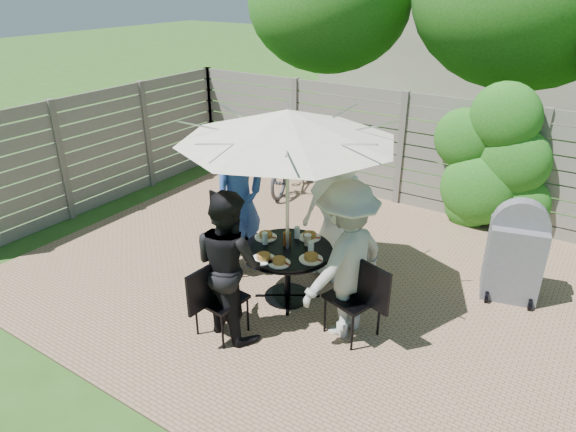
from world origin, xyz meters
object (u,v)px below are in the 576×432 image
Objects in this scene: chair_front at (221,313)px; bbq_grill at (514,254)px; glass_back at (297,232)px; syrup_jug at (287,239)px; person_back at (337,208)px; plate_front at (264,258)px; patio_table at (287,264)px; plate_right at (311,258)px; bicycle at (292,164)px; glass_right at (311,248)px; person_right at (346,261)px; plate_extra at (279,262)px; umbrella at (287,126)px; glass_left at (265,238)px; plate_left at (266,236)px; person_front at (229,264)px; chair_left at (234,248)px; chair_back at (341,251)px; person_left at (239,203)px; coffee_cup at (308,240)px; chair_right at (353,313)px; plate_back at (310,236)px.

chair_front is 0.74× the size of bbq_grill.
syrup_jug is (0.00, -0.21, 0.01)m from glass_back.
person_back is 6.91× the size of plate_front.
person_back is at bearing 77.94° from patio_table.
plate_right is 0.15× the size of bicycle.
person_right is at bearing -22.48° from glass_right.
person_right is at bearing 11.39° from plate_front.
plate_front is 1.08× the size of plate_extra.
chair_front is at bearing -89.94° from person_back.
bicycle is (-1.83, 2.92, -1.61)m from umbrella.
umbrella is 19.47× the size of glass_back.
person_right is 7.05× the size of plate_extra.
glass_left is (-0.08, 0.90, 0.46)m from chair_front.
plate_extra is at bearing -41.12° from plate_left.
person_right reaches higher than bbq_grill.
chair_front is at bearing 90.84° from person_front.
glass_right reaches higher than plate_left.
chair_left is 6.82× the size of glass_right.
plate_extra is at bearing -14.59° from chair_left.
umbrella is at bearing -69.71° from bicycle.
patio_table is 0.42m from plate_left.
bbq_grill is (2.18, 1.19, -0.17)m from glass_back.
chair_left is 1.11m from plate_front.
person_left reaches higher than chair_back.
patio_table is 0.29m from syrup_jug.
glass_back is at bearing 87.55° from plate_front.
chair_front reaches higher than chair_back.
plate_right is at bearing -52.30° from coffee_cup.
glass_left is at bearing 9.81° from chair_right.
glass_right is 0.08× the size of bicycle.
patio_table is 4.60× the size of plate_left.
glass_right is at bearing -2.32° from syrup_jug.
person_left is 2.13× the size of chair_front.
chair_right is 1.11m from plate_back.
plate_back is 1.62× the size of syrup_jug.
chair_back is 0.74m from plate_back.
plate_right is at bearing -12.06° from plate_left.
glass_back is (-0.12, -0.08, 0.05)m from plate_back.
plate_front is (-0.08, -0.35, 0.22)m from patio_table.
chair_left is at bearing -171.63° from plate_back.
chair_left reaches higher than plate_front.
chair_left is (-0.94, 0.20, -0.17)m from patio_table.
chair_back is 0.86m from glass_back.
person_left is 1.66m from person_right.
coffee_cup reaches higher than plate_right.
syrup_jug is (-0.99, 0.26, 0.46)m from chair_right.
chair_back is 3.29× the size of plate_back.
coffee_cup is at bearing 30.04° from glass_left.
person_right is 6.51× the size of plate_front.
person_right is at bearing 0.08° from chair_left.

